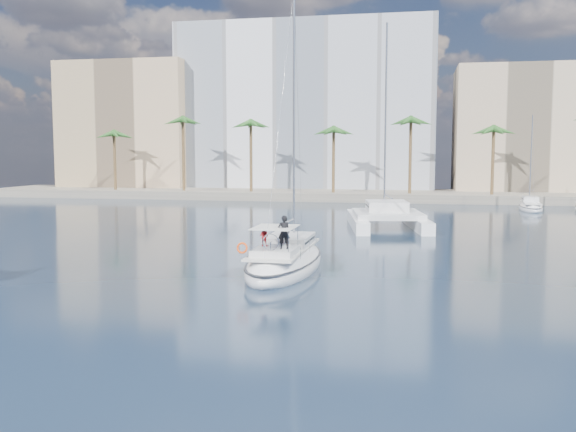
# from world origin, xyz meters

# --- Properties ---
(ground) EXTENTS (160.00, 160.00, 0.00)m
(ground) POSITION_xyz_m (0.00, 0.00, 0.00)
(ground) COLOR black
(ground) RESTS_ON ground
(quay) EXTENTS (120.00, 14.00, 1.20)m
(quay) POSITION_xyz_m (0.00, 61.00, 0.60)
(quay) COLOR gray
(quay) RESTS_ON ground
(building_modern) EXTENTS (42.00, 16.00, 28.00)m
(building_modern) POSITION_xyz_m (-12.00, 73.00, 14.00)
(building_modern) COLOR white
(building_modern) RESTS_ON ground
(building_tan_left) EXTENTS (22.00, 14.00, 22.00)m
(building_tan_left) POSITION_xyz_m (-42.00, 69.00, 11.00)
(building_tan_left) COLOR tan
(building_tan_left) RESTS_ON ground
(building_beige) EXTENTS (20.00, 14.00, 20.00)m
(building_beige) POSITION_xyz_m (22.00, 70.00, 10.00)
(building_beige) COLOR tan
(building_beige) RESTS_ON ground
(palm_left) EXTENTS (3.60, 3.60, 12.30)m
(palm_left) POSITION_xyz_m (-34.00, 57.00, 10.28)
(palm_left) COLOR brown
(palm_left) RESTS_ON ground
(palm_centre) EXTENTS (3.60, 3.60, 12.30)m
(palm_centre) POSITION_xyz_m (0.00, 57.00, 10.28)
(palm_centre) COLOR brown
(palm_centre) RESTS_ON ground
(main_sloop) EXTENTS (4.11, 12.38, 18.29)m
(main_sloop) POSITION_xyz_m (-1.59, 2.31, 0.55)
(main_sloop) COLOR white
(main_sloop) RESTS_ON ground
(catamaran) EXTENTS (8.80, 14.33, 19.40)m
(catamaran) POSITION_xyz_m (3.49, 25.67, 1.18)
(catamaran) COLOR white
(catamaran) RESTS_ON ground
(seagull) EXTENTS (1.00, 0.43, 0.18)m
(seagull) POSITION_xyz_m (-3.34, 1.94, 0.91)
(seagull) COLOR silver
(seagull) RESTS_ON ground
(moored_yacht_a) EXTENTS (3.37, 9.52, 11.90)m
(moored_yacht_a) POSITION_xyz_m (20.00, 47.00, 0.00)
(moored_yacht_a) COLOR white
(moored_yacht_a) RESTS_ON ground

